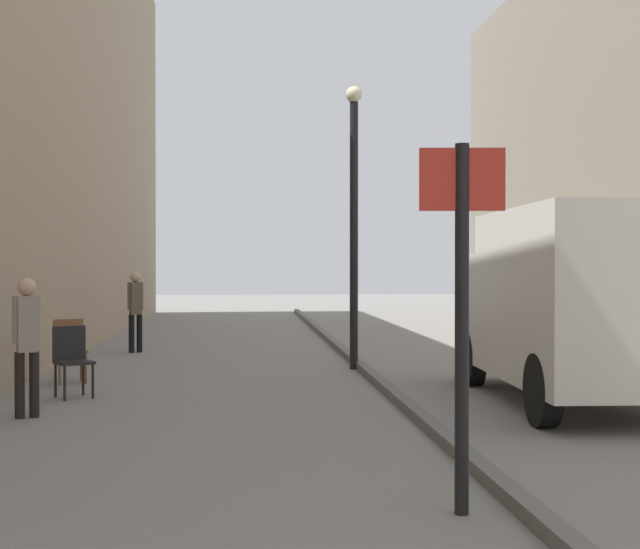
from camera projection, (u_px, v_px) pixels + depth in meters
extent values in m
plane|color=gray|center=(270.00, 384.00, 13.04)|extent=(80.00, 80.00, 0.00)
cube|color=#615F5B|center=(376.00, 379.00, 13.18)|extent=(0.16, 40.00, 0.12)
cylinder|color=black|center=(132.00, 334.00, 17.75)|extent=(0.11, 0.11, 0.76)
cylinder|color=black|center=(139.00, 333.00, 17.83)|extent=(0.11, 0.11, 0.76)
cube|color=brown|center=(135.00, 298.00, 17.79)|extent=(0.26, 0.25, 0.65)
cylinder|color=brown|center=(130.00, 296.00, 17.73)|extent=(0.09, 0.09, 0.55)
cylinder|color=brown|center=(141.00, 296.00, 17.84)|extent=(0.09, 0.09, 0.55)
sphere|color=tan|center=(135.00, 277.00, 17.78)|extent=(0.21, 0.21, 0.21)
cylinder|color=black|center=(20.00, 385.00, 10.13)|extent=(0.11, 0.11, 0.76)
cylinder|color=black|center=(34.00, 385.00, 10.20)|extent=(0.11, 0.11, 0.76)
cube|color=gray|center=(27.00, 324.00, 10.16)|extent=(0.26, 0.24, 0.64)
cylinder|color=gray|center=(16.00, 320.00, 10.11)|extent=(0.09, 0.09, 0.55)
cylinder|color=gray|center=(37.00, 320.00, 10.20)|extent=(0.09, 0.09, 0.55)
sphere|color=tan|center=(27.00, 287.00, 10.15)|extent=(0.21, 0.21, 0.21)
cube|color=silver|center=(590.00, 296.00, 10.66)|extent=(2.10, 3.57, 2.09)
cube|color=silver|center=(531.00, 308.00, 13.09)|extent=(2.03, 1.43, 1.56)
cube|color=black|center=(522.00, 284.00, 13.56)|extent=(1.67, 0.10, 0.69)
cylinder|color=black|center=(473.00, 358.00, 12.91)|extent=(0.25, 0.81, 0.80)
cylinder|color=black|center=(594.00, 357.00, 13.01)|extent=(0.25, 0.81, 0.80)
cylinder|color=black|center=(543.00, 390.00, 9.57)|extent=(0.25, 0.81, 0.80)
cylinder|color=black|center=(462.00, 329.00, 6.22)|extent=(0.10, 0.10, 2.60)
cube|color=red|center=(462.00, 179.00, 6.21)|extent=(0.60, 0.09, 0.44)
cylinder|color=black|center=(354.00, 236.00, 14.92)|extent=(0.14, 0.14, 4.50)
sphere|color=beige|center=(354.00, 94.00, 14.90)|extent=(0.28, 0.28, 0.28)
cylinder|color=brown|center=(86.00, 369.00, 13.08)|extent=(0.04, 0.04, 0.45)
cylinder|color=brown|center=(60.00, 370.00, 12.92)|extent=(0.04, 0.04, 0.45)
cylinder|color=brown|center=(81.00, 366.00, 13.42)|extent=(0.04, 0.04, 0.45)
cylinder|color=brown|center=(56.00, 367.00, 13.26)|extent=(0.04, 0.04, 0.45)
cube|color=brown|center=(70.00, 351.00, 13.17)|extent=(0.57, 0.57, 0.04)
cube|color=brown|center=(68.00, 334.00, 13.34)|extent=(0.43, 0.19, 0.45)
cylinder|color=black|center=(93.00, 382.00, 11.63)|extent=(0.04, 0.04, 0.45)
cylinder|color=black|center=(65.00, 384.00, 11.42)|extent=(0.04, 0.04, 0.45)
cylinder|color=black|center=(83.00, 378.00, 11.94)|extent=(0.04, 0.04, 0.45)
cylinder|color=black|center=(55.00, 381.00, 11.73)|extent=(0.04, 0.04, 0.45)
cube|color=black|center=(74.00, 362.00, 11.67)|extent=(0.60, 0.60, 0.04)
cube|color=black|center=(69.00, 343.00, 11.84)|extent=(0.40, 0.25, 0.45)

